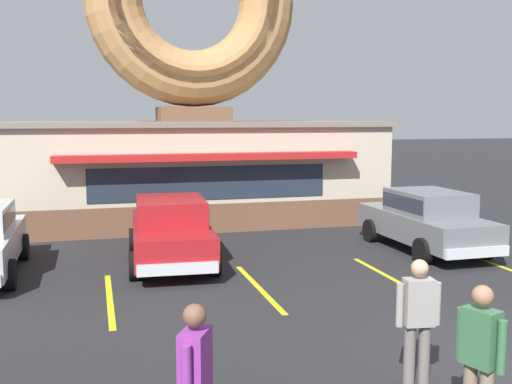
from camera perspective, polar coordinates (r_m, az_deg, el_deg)
name	(u,v)px	position (r m, az deg, el deg)	size (l,w,h in m)	color
donut_shop_building	(194,110)	(20.82, -5.97, 7.74)	(12.30, 6.75, 10.96)	brown
car_grey	(426,218)	(16.39, 15.90, -2.39)	(2.02, 4.58, 1.60)	slate
car_red	(171,228)	(14.47, -8.13, -3.42)	(2.18, 4.65, 1.60)	maroon
pedestrian_blue_sweater_man	(195,381)	(6.10, -5.79, -17.47)	(0.39, 0.54, 1.74)	#474C66
pedestrian_hooded_kid	(418,317)	(8.17, 15.18, -11.38)	(0.59, 0.29, 1.70)	slate
pedestrian_leather_jacket_man	(480,355)	(7.08, 20.53, -14.31)	(0.36, 0.57, 1.74)	#7F7056
parking_stripe_left	(110,299)	(12.12, -13.76, -9.87)	(0.12, 3.60, 0.01)	yellow
parking_stripe_mid_left	(259,288)	(12.54, 0.25, -9.08)	(0.12, 3.60, 0.01)	yellow
parking_stripe_centre	(390,277)	(13.62, 12.63, -7.94)	(0.12, 3.60, 0.01)	yellow
parking_stripe_mid_right	(506,268)	(15.23, 22.74, -6.73)	(0.12, 3.60, 0.01)	yellow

